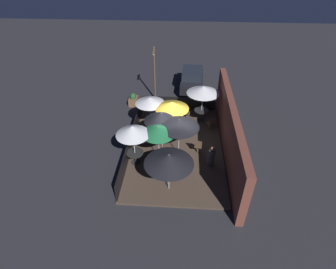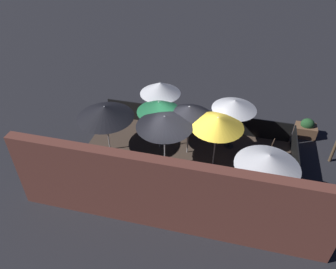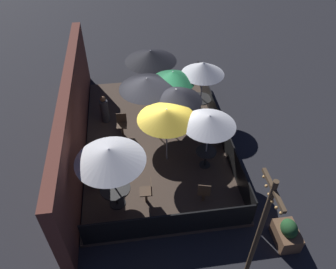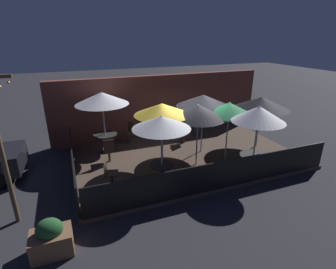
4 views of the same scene
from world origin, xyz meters
TOP-DOWN VIEW (x-y plane):
  - ground_plane at (0.00, 0.00)m, footprint 60.00×60.00m
  - patio_deck at (0.00, 0.00)m, footprint 8.63×5.31m
  - building_wall at (0.00, 2.89)m, footprint 10.23×0.36m
  - fence_front at (0.00, -2.61)m, footprint 8.43×0.05m
  - fence_side_left at (-4.27, 0.00)m, footprint 0.05×5.11m
  - patio_umbrella_0 at (-2.93, 1.52)m, footprint 2.07×2.07m
  - patio_umbrella_1 at (1.51, -2.17)m, footprint 1.74×1.74m
  - patio_umbrella_2 at (-1.65, -1.68)m, footprint 1.78×1.78m
  - patio_umbrella_3 at (3.25, -0.25)m, footprint 2.28×2.28m
  - patio_umbrella_4 at (1.24, -0.91)m, footprint 1.76×1.76m
  - patio_umbrella_5 at (0.74, 0.13)m, footprint 2.12×2.12m
  - patio_umbrella_6 at (0.01, -0.85)m, footprint 1.93×1.93m
  - patio_umbrella_7 at (-1.14, -0.35)m, footprint 1.99×1.99m
  - dining_table_0 at (-2.93, 1.52)m, footprint 0.95×0.95m
  - dining_table_1 at (1.51, -2.17)m, footprint 0.92×0.92m
  - dining_table_2 at (-1.65, -1.68)m, footprint 0.73×0.73m
  - patio_chair_0 at (-3.25, -1.26)m, footprint 0.49×0.49m
  - patio_chair_1 at (-2.97, 0.51)m, footprint 0.41×0.41m
  - patio_chair_2 at (0.51, 1.22)m, footprint 0.43×0.43m
  - patio_chair_3 at (-1.80, 2.11)m, footprint 0.54×0.54m
  - patron_0 at (1.44, 1.90)m, footprint 0.49×0.49m
  - planter_box at (-4.91, -3.39)m, footprint 0.89×0.63m
  - light_post at (-5.81, -1.86)m, footprint 1.10×0.12m

SIDE VIEW (x-z plane):
  - ground_plane at x=0.00m, z-range 0.00..0.00m
  - patio_deck at x=0.00m, z-range 0.00..0.12m
  - planter_box at x=-4.91m, z-range -0.06..0.86m
  - fence_front at x=0.00m, z-range 0.12..1.07m
  - fence_side_left at x=-4.27m, z-range 0.12..1.07m
  - patio_chair_2 at x=0.51m, z-range 0.16..1.10m
  - patio_chair_3 at x=-1.80m, z-range 0.17..1.11m
  - patio_chair_0 at x=-3.25m, z-range 0.17..1.12m
  - patio_chair_1 at x=-2.97m, z-range 0.17..1.12m
  - dining_table_2 at x=-1.65m, z-range 0.32..1.02m
  - patron_0 at x=1.44m, z-range 0.06..1.30m
  - dining_table_1 at x=1.51m, z-range 0.33..1.03m
  - dining_table_0 at x=-2.93m, z-range 0.35..1.13m
  - building_wall at x=0.00m, z-range 0.00..2.93m
  - patio_umbrella_3 at x=3.25m, z-range 0.95..3.12m
  - patio_umbrella_6 at x=0.01m, z-range 1.02..3.31m
  - patio_umbrella_4 at x=1.24m, z-range 1.03..3.31m
  - patio_umbrella_2 at x=-1.65m, z-range 1.07..3.37m
  - patio_umbrella_7 at x=-1.14m, z-range 1.07..3.39m
  - light_post at x=-5.81m, z-range 0.23..4.29m
  - patio_umbrella_5 at x=0.74m, z-range 1.08..3.46m
  - patio_umbrella_1 at x=1.51m, z-range 1.07..3.49m
  - patio_umbrella_0 at x=-2.93m, z-range 1.13..3.62m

